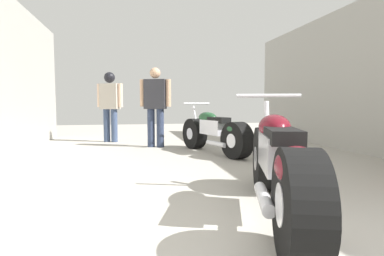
{
  "coord_description": "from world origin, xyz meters",
  "views": [
    {
      "loc": [
        -1.0,
        -0.54,
        0.87
      ],
      "look_at": [
        -0.19,
        3.51,
        0.55
      ],
      "focal_mm": 28.31,
      "sensor_mm": 36.0,
      "label": 1
    }
  ],
  "objects_px": {
    "motorcycle_maroon_cruiser": "(279,165)",
    "motorcycle_black_naked": "(214,133)",
    "mechanic_with_helmet": "(110,100)",
    "mechanic_in_blue": "(155,102)"
  },
  "relations": [
    {
      "from": "motorcycle_black_naked",
      "to": "mechanic_with_helmet",
      "type": "distance_m",
      "value": 2.93
    },
    {
      "from": "motorcycle_black_naked",
      "to": "mechanic_in_blue",
      "type": "bearing_deg",
      "value": 133.12
    },
    {
      "from": "mechanic_in_blue",
      "to": "mechanic_with_helmet",
      "type": "bearing_deg",
      "value": 132.1
    },
    {
      "from": "motorcycle_maroon_cruiser",
      "to": "mechanic_with_helmet",
      "type": "bearing_deg",
      "value": 107.06
    },
    {
      "from": "mechanic_in_blue",
      "to": "mechanic_with_helmet",
      "type": "xyz_separation_m",
      "value": [
        -0.97,
        1.08,
        0.06
      ]
    },
    {
      "from": "mechanic_with_helmet",
      "to": "mechanic_in_blue",
      "type": "bearing_deg",
      "value": -47.9
    },
    {
      "from": "motorcycle_black_naked",
      "to": "mechanic_with_helmet",
      "type": "bearing_deg",
      "value": 132.6
    },
    {
      "from": "motorcycle_maroon_cruiser",
      "to": "motorcycle_black_naked",
      "type": "distance_m",
      "value": 3.1
    },
    {
      "from": "motorcycle_maroon_cruiser",
      "to": "motorcycle_black_naked",
      "type": "height_order",
      "value": "motorcycle_maroon_cruiser"
    },
    {
      "from": "motorcycle_maroon_cruiser",
      "to": "mechanic_in_blue",
      "type": "xyz_separation_m",
      "value": [
        -0.62,
        4.12,
        0.51
      ]
    }
  ]
}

